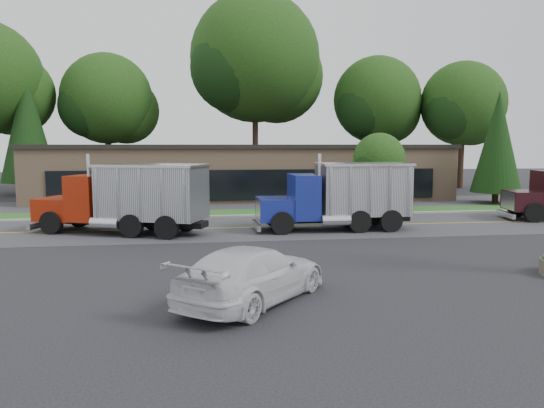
{
  "coord_description": "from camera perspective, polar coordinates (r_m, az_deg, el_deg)",
  "views": [
    {
      "loc": [
        -1.67,
        -18.1,
        4.31
      ],
      "look_at": [
        1.43,
        3.96,
        1.8
      ],
      "focal_mm": 35.0,
      "sensor_mm": 36.0,
      "label": 1
    }
  ],
  "objects": [
    {
      "name": "tree_far_e",
      "position": [
        55.67,
        19.92,
        9.71
      ],
      "size": [
        8.63,
        8.13,
        12.32
      ],
      "color": "#382619",
      "rests_on": "ground"
    },
    {
      "name": "evergreen_right",
      "position": [
        42.1,
        23.11,
        6.16
      ],
      "size": [
        3.59,
        3.59,
        8.17
      ],
      "color": "#382619",
      "rests_on": "ground"
    },
    {
      "name": "strip_mall",
      "position": [
        44.31,
        -3.25,
        3.43
      ],
      "size": [
        32.0,
        12.0,
        4.0
      ],
      "primitive_type": "cube",
      "color": "tan",
      "rests_on": "ground"
    },
    {
      "name": "tree_far_d",
      "position": [
        54.36,
        11.33,
        10.48
      ],
      "size": [
        9.08,
        8.54,
        12.95
      ],
      "color": "#382619",
      "rests_on": "ground"
    },
    {
      "name": "tree_verge",
      "position": [
        35.17,
        11.5,
        4.52
      ],
      "size": [
        3.55,
        3.34,
        5.07
      ],
      "color": "#382619",
      "rests_on": "ground"
    },
    {
      "name": "far_parking",
      "position": [
        38.38,
        -5.47,
        -0.05
      ],
      "size": [
        60.0,
        7.0,
        0.02
      ],
      "primitive_type": "cube",
      "color": "#4B4B4F",
      "rests_on": "ground"
    },
    {
      "name": "center_line",
      "position": [
        27.49,
        -4.43,
        -2.61
      ],
      "size": [
        60.0,
        0.12,
        0.01
      ],
      "primitive_type": "cube",
      "color": "gold",
      "rests_on": "ground"
    },
    {
      "name": "ground",
      "position": [
        18.68,
        -2.68,
        -6.92
      ],
      "size": [
        140.0,
        140.0,
        0.0
      ],
      "primitive_type": "plane",
      "color": "#313135",
      "rests_on": "ground"
    },
    {
      "name": "rally_car",
      "position": [
        14.65,
        -2.07,
        -7.55
      ],
      "size": [
        5.06,
        5.51,
        1.55
      ],
      "primitive_type": "imported",
      "rotation": [
        0.0,
        0.0,
        2.46
      ],
      "color": "silver",
      "rests_on": "ground"
    },
    {
      "name": "grass_verge",
      "position": [
        33.42,
        -5.08,
        -1.0
      ],
      "size": [
        60.0,
        3.4,
        0.03
      ],
      "primitive_type": "cube",
      "color": "#285D1F",
      "rests_on": "ground"
    },
    {
      "name": "evergreen_left",
      "position": [
        50.21,
        -24.82,
        7.6
      ],
      "size": [
        4.68,
        4.68,
        10.64
      ],
      "color": "#382619",
      "rests_on": "ground"
    },
    {
      "name": "tree_far_b",
      "position": [
        52.99,
        -17.17,
        10.32
      ],
      "size": [
        8.97,
        8.44,
        12.8
      ],
      "color": "#382619",
      "rests_on": "ground"
    },
    {
      "name": "dump_truck_red",
      "position": [
        26.44,
        -15.0,
        0.78
      ],
      "size": [
        8.72,
        5.39,
        3.36
      ],
      "rotation": [
        0.0,
        0.0,
        2.76
      ],
      "color": "black",
      "rests_on": "ground"
    },
    {
      "name": "road",
      "position": [
        27.49,
        -4.43,
        -2.61
      ],
      "size": [
        60.0,
        8.0,
        0.02
      ],
      "primitive_type": "cube",
      "color": "#4B4B4F",
      "rests_on": "ground"
    },
    {
      "name": "dump_truck_blue",
      "position": [
        26.97,
        7.53,
        1.04
      ],
      "size": [
        7.74,
        2.66,
        3.36
      ],
      "rotation": [
        0.0,
        0.0,
        3.14
      ],
      "color": "black",
      "rests_on": "ground"
    },
    {
      "name": "tree_far_c",
      "position": [
        53.15,
        -1.64,
        14.8
      ],
      "size": [
        13.23,
        12.45,
        18.87
      ],
      "color": "#382619",
      "rests_on": "ground"
    },
    {
      "name": "curb",
      "position": [
        31.64,
        -4.91,
        -1.42
      ],
      "size": [
        60.0,
        0.3,
        0.12
      ],
      "primitive_type": "cube",
      "color": "#9E9E99",
      "rests_on": "ground"
    }
  ]
}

